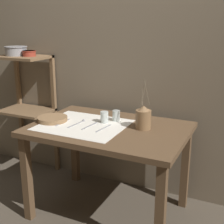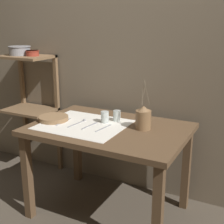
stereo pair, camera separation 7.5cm
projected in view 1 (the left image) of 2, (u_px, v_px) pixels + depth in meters
The scene contains 15 objects.
ground_plane at pixel (109, 211), 2.55m from camera, with size 12.00×12.00×0.00m, color brown.
stone_wall_back at pixel (135, 57), 2.66m from camera, with size 7.00×0.06×2.40m.
wooden_table at pixel (109, 139), 2.37m from camera, with size 1.17×0.81×0.73m.
wooden_shelf_unit at pixel (28, 93), 3.04m from camera, with size 0.48×0.35×1.19m.
linen_cloth at pixel (84, 125), 2.39m from camera, with size 0.64×0.55×0.00m.
pitcher_with_flowers at pixel (143, 118), 2.28m from camera, with size 0.11×0.11×0.37m.
wooden_bowl at pixel (52, 119), 2.47m from camera, with size 0.24×0.24×0.04m.
glass_tumbler_near at pixel (104, 117), 2.42m from camera, with size 0.06×0.06×0.09m.
glass_tumbler_far at pixel (116, 116), 2.46m from camera, with size 0.06×0.06×0.08m.
fork_outer at pixel (63, 122), 2.43m from camera, with size 0.01×0.19×0.00m.
spoon_outer at pixel (81, 122), 2.44m from camera, with size 0.04×0.21×0.02m.
knife_center at pixel (90, 126), 2.35m from camera, with size 0.03×0.19×0.00m.
fork_inner at pixel (103, 128), 2.30m from camera, with size 0.04×0.19×0.00m.
metal_pot_large at pixel (16, 51), 2.91m from camera, with size 0.21×0.21×0.08m.
metal_pot_small at pixel (29, 53), 2.85m from camera, with size 0.13×0.13×0.05m.
Camera 1 is at (0.97, -1.99, 1.50)m, focal length 50.00 mm.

